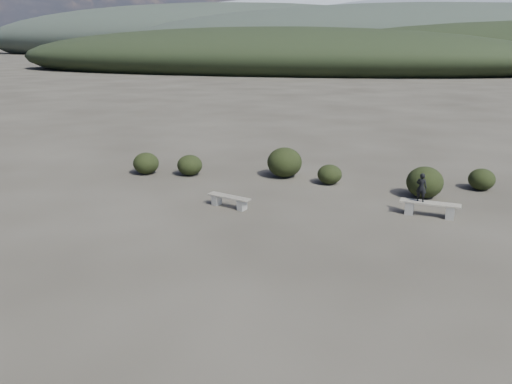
% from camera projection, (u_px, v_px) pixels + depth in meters
% --- Properties ---
extents(ground, '(1200.00, 1200.00, 0.00)m').
position_uv_depth(ground, '(242.00, 272.00, 12.86)').
color(ground, '#332F27').
rests_on(ground, ground).
extents(bench_left, '(1.71, 0.82, 0.42)m').
position_uv_depth(bench_left, '(229.00, 200.00, 17.86)').
color(bench_left, slate).
rests_on(bench_left, ground).
extents(bench_right, '(2.01, 0.62, 0.49)m').
position_uv_depth(bench_right, '(430.00, 208.00, 16.93)').
color(bench_right, slate).
rests_on(bench_right, ground).
extents(seated_person, '(0.42, 0.34, 0.99)m').
position_uv_depth(seated_person, '(421.00, 187.00, 16.85)').
color(seated_person, black).
rests_on(seated_person, bench_right).
extents(shrub_a, '(1.11, 1.11, 0.91)m').
position_uv_depth(shrub_a, '(190.00, 165.00, 22.14)').
color(shrub_a, black).
rests_on(shrub_a, ground).
extents(shrub_b, '(1.52, 1.52, 1.30)m').
position_uv_depth(shrub_b, '(285.00, 162.00, 21.81)').
color(shrub_b, black).
rests_on(shrub_b, ground).
extents(shrub_c, '(1.02, 1.02, 0.82)m').
position_uv_depth(shrub_c, '(330.00, 174.00, 20.78)').
color(shrub_c, black).
rests_on(shrub_c, ground).
extents(shrub_d, '(1.37, 1.37, 1.20)m').
position_uv_depth(shrub_d, '(425.00, 182.00, 18.91)').
color(shrub_d, black).
rests_on(shrub_d, ground).
extents(shrub_e, '(1.03, 1.03, 0.86)m').
position_uv_depth(shrub_e, '(482.00, 179.00, 19.95)').
color(shrub_e, black).
rests_on(shrub_e, ground).
extents(shrub_f, '(1.14, 1.14, 0.96)m').
position_uv_depth(shrub_f, '(146.00, 163.00, 22.37)').
color(shrub_f, black).
rests_on(shrub_f, ground).
extents(mountain_ridges, '(500.00, 400.00, 56.00)m').
position_uv_depth(mountain_ridges, '(390.00, 34.00, 323.48)').
color(mountain_ridges, black).
rests_on(mountain_ridges, ground).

